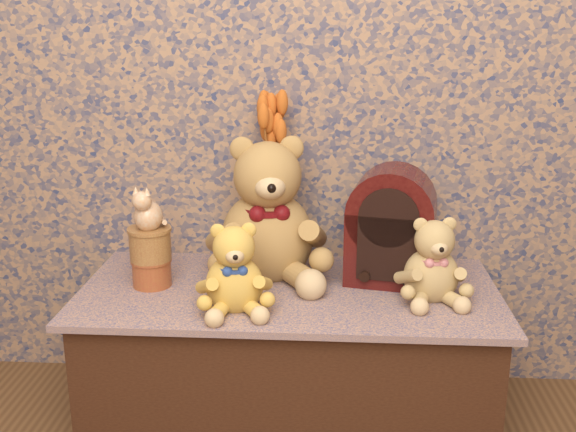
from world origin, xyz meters
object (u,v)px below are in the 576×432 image
teddy_medium (234,263)px  cat_figurine (148,207)px  teddy_large (267,202)px  teddy_small (432,255)px  biscuit_tin_lower (152,272)px  ceramic_vase (272,235)px  cathedral_radio (391,225)px

teddy_medium → cat_figurine: size_ratio=1.95×
teddy_medium → cat_figurine: cat_figurine is taller
teddy_large → teddy_medium: (-0.07, -0.26, -0.10)m
teddy_small → biscuit_tin_lower: (-0.82, 0.04, -0.09)m
teddy_small → ceramic_vase: size_ratio=1.27×
teddy_medium → ceramic_vase: size_ratio=1.29×
teddy_large → ceramic_vase: 0.16m
cathedral_radio → biscuit_tin_lower: (-0.72, -0.09, -0.14)m
cathedral_radio → biscuit_tin_lower: 0.74m
teddy_large → biscuit_tin_lower: 0.41m
cathedral_radio → teddy_large: bearing=-173.0°
teddy_medium → cathedral_radio: cathedral_radio is taller
ceramic_vase → biscuit_tin_lower: ceramic_vase is taller
cathedral_radio → ceramic_vase: bearing=174.2°
teddy_small → teddy_large: bearing=154.4°
teddy_medium → teddy_large: bearing=64.1°
biscuit_tin_lower → cat_figurine: size_ratio=0.85×
ceramic_vase → cat_figurine: 0.42m
teddy_large → cathedral_radio: bearing=-14.5°
teddy_medium → teddy_small: teddy_medium is taller
teddy_small → cathedral_radio: (-0.11, 0.13, 0.05)m
teddy_large → teddy_medium: bearing=-115.3°
teddy_small → cathedral_radio: bearing=121.5°
biscuit_tin_lower → cat_figurine: 0.21m
teddy_large → cat_figurine: (-0.34, -0.11, 0.01)m
biscuit_tin_lower → cat_figurine: cat_figurine is taller
cat_figurine → ceramic_vase: bearing=42.3°
teddy_medium → teddy_small: bearing=-0.6°
teddy_small → cat_figurine: bearing=169.2°
cathedral_radio → cat_figurine: (-0.72, -0.09, 0.07)m
teddy_small → biscuit_tin_lower: 0.83m
biscuit_tin_lower → ceramic_vase: bearing=30.1°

